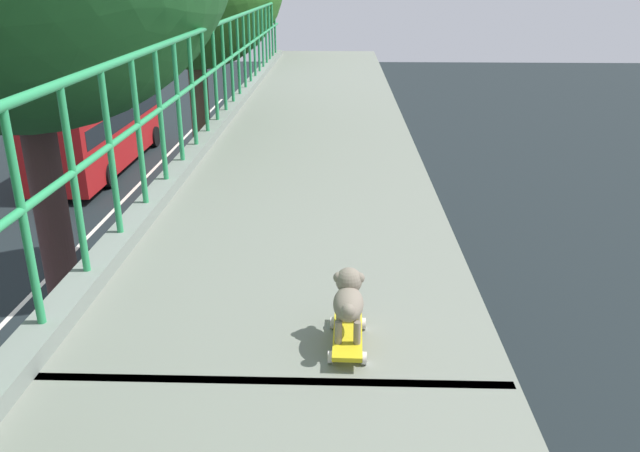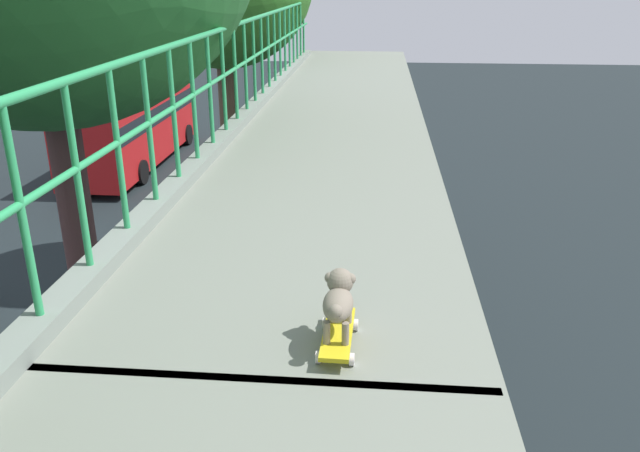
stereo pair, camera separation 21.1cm
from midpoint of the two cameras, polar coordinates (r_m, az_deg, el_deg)
city_bus at (r=28.27m, az=-19.48°, el=8.58°), size 2.69×10.08×3.18m
toy_skateboard at (r=3.28m, az=0.66°, el=-9.71°), size 0.20×0.51×0.09m
small_dog at (r=3.20m, az=0.69°, el=-6.49°), size 0.16×0.40×0.30m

